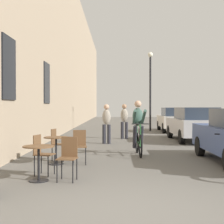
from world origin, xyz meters
The scene contains 14 objects.
ground_plane centered at (0.00, 0.00, 0.00)m, with size 88.00×88.00×0.00m, color #5B5954.
building_facade_left centered at (-3.45, 14.00, 5.15)m, with size 0.54×68.00×10.31m.
cafe_table_near centered at (-1.89, 1.94, 0.52)m, with size 0.64×0.64×0.72m.
cafe_chair_near_toward_street centered at (-1.96, 2.53, 0.52)m, with size 0.46×0.46×0.89m.
cafe_chair_near_toward_wall centered at (-1.30, 2.01, 0.52)m, with size 0.43×0.43×0.89m.
cafe_table_mid centered at (-1.88, 3.91, 0.52)m, with size 0.64×0.64×0.72m.
cafe_chair_mid_toward_street centered at (-1.27, 3.98, 0.52)m, with size 0.41×0.41×0.89m.
cafe_chair_mid_toward_wall centered at (-1.96, 4.50, 0.52)m, with size 0.45×0.45×0.89m.
cyclist_on_bicycle centered at (0.41, 5.71, 0.81)m, with size 0.52×1.76×1.74m.
pedestrian_near centered at (-0.67, 8.73, 0.91)m, with size 0.36×0.27×1.62m.
pedestrian_mid centered at (0.12, 10.81, 0.92)m, with size 0.36×0.28×1.64m.
street_lamp centered at (1.88, 15.79, 3.11)m, with size 0.32×0.32×4.90m.
parked_car_second centered at (3.15, 9.86, 0.77)m, with size 1.79×4.18×1.48m.
parked_car_third centered at (3.30, 15.34, 0.76)m, with size 1.83×4.16×1.46m.
Camera 1 is at (-0.35, -4.75, 1.51)m, focal length 53.04 mm.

